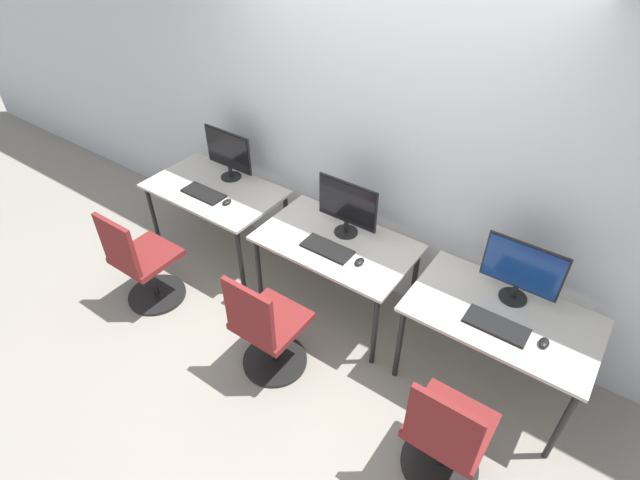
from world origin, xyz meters
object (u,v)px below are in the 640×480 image
(mouse_right, at_px, (544,343))
(office_chair_left, at_px, (143,266))
(monitor_right, at_px, (522,270))
(keyboard_right, at_px, (496,326))
(mouse_left, at_px, (227,202))
(keyboard_center, at_px, (327,249))
(monitor_center, at_px, (347,206))
(office_chair_right, at_px, (445,439))
(keyboard_left, at_px, (204,193))
(office_chair_center, at_px, (267,332))
(mouse_center, at_px, (359,262))
(monitor_left, at_px, (228,153))

(mouse_right, bearing_deg, office_chair_left, -165.90)
(monitor_right, height_order, keyboard_right, monitor_right)
(mouse_left, bearing_deg, monitor_right, 7.15)
(keyboard_center, height_order, keyboard_right, same)
(monitor_center, height_order, mouse_right, monitor_center)
(monitor_right, relative_size, office_chair_right, 0.54)
(mouse_left, bearing_deg, keyboard_center, -0.60)
(keyboard_left, relative_size, mouse_right, 4.31)
(monitor_center, height_order, monitor_right, same)
(office_chair_left, xyz_separation_m, keyboard_center, (1.31, 0.70, 0.34))
(mouse_left, height_order, office_chair_center, office_chair_center)
(keyboard_left, xyz_separation_m, mouse_center, (1.55, 0.01, 0.01))
(monitor_center, distance_m, office_chair_center, 1.08)
(monitor_right, distance_m, keyboard_right, 0.38)
(keyboard_right, bearing_deg, office_chair_left, -164.96)
(mouse_center, bearing_deg, monitor_left, 167.94)
(keyboard_left, height_order, monitor_right, monitor_right)
(keyboard_left, relative_size, monitor_right, 0.78)
(monitor_center, distance_m, mouse_center, 0.43)
(keyboard_right, bearing_deg, mouse_left, 179.52)
(keyboard_center, xyz_separation_m, office_chair_center, (-0.05, -0.66, -0.34))
(monitor_center, relative_size, monitor_right, 1.00)
(mouse_center, xyz_separation_m, mouse_right, (1.28, 0.01, 0.00))
(monitor_left, bearing_deg, mouse_center, -12.06)
(monitor_center, bearing_deg, mouse_left, -166.52)
(keyboard_left, xyz_separation_m, office_chair_center, (1.22, -0.65, -0.34))
(office_chair_right, bearing_deg, monitor_right, 90.92)
(mouse_center, distance_m, monitor_right, 1.07)
(monitor_center, xyz_separation_m, monitor_right, (1.27, 0.04, 0.00))
(monitor_center, bearing_deg, keyboard_center, -90.00)
(office_chair_right, bearing_deg, mouse_center, 146.04)
(keyboard_center, distance_m, monitor_right, 1.33)
(keyboard_right, bearing_deg, keyboard_left, 179.86)
(monitor_center, xyz_separation_m, keyboard_right, (1.27, -0.26, -0.23))
(monitor_center, height_order, office_chair_right, monitor_center)
(office_chair_left, bearing_deg, monitor_right, 21.15)
(mouse_left, bearing_deg, office_chair_center, -34.61)
(office_chair_left, relative_size, office_chair_right, 1.00)
(monitor_left, bearing_deg, office_chair_center, -39.05)
(mouse_left, relative_size, mouse_right, 1.00)
(mouse_right, bearing_deg, office_chair_right, -110.78)
(mouse_center, xyz_separation_m, keyboard_right, (1.00, -0.01, -0.01))
(mouse_center, height_order, mouse_right, same)
(keyboard_left, bearing_deg, office_chair_center, -28.09)
(office_chair_center, xyz_separation_m, monitor_right, (1.33, 0.95, 0.57))
(office_chair_center, distance_m, keyboard_right, 1.51)
(mouse_left, height_order, mouse_center, same)
(keyboard_left, height_order, monitor_center, monitor_center)
(office_chair_right, bearing_deg, mouse_left, 163.37)
(monitor_left, bearing_deg, mouse_right, -6.47)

